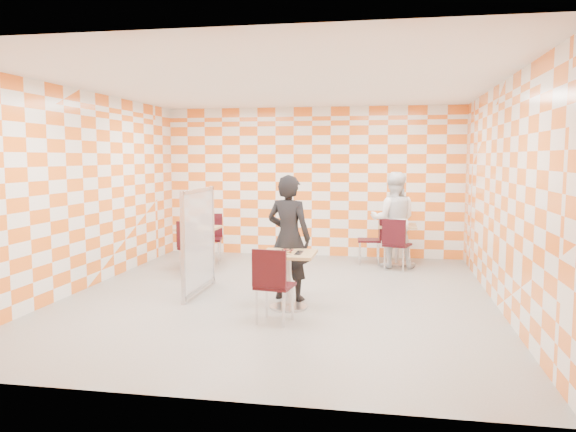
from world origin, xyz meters
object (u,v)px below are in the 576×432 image
Objects in this scene: sport_bottle at (387,219)px; chair_empty_near at (191,243)px; chair_second_side at (374,235)px; main_table at (288,270)px; chair_main_front at (272,280)px; chair_second_front at (396,240)px; partition at (199,240)px; second_table at (397,238)px; soda_bottle at (404,219)px; chair_empty_far at (211,234)px; empty_table at (198,240)px; man_white at (393,220)px; man_dark at (289,238)px.

chair_empty_near is at bearing -153.36° from sport_bottle.
main_table is at bearing -107.36° from chair_second_side.
sport_bottle is at bearing 69.62° from main_table.
chair_main_front is 4.39m from sport_bottle.
partition is at bearing -142.66° from chair_second_front.
soda_bottle is at bearing 14.25° from second_table.
chair_main_front is 0.60× the size of partition.
sport_bottle reaches higher than chair_main_front.
chair_second_front is 1.00× the size of chair_empty_far.
chair_second_side reaches higher than empty_table.
man_white reaches higher than chair_main_front.
partition reaches higher than second_table.
partition reaches higher than soda_bottle.
chair_second_front is at bearing 6.49° from empty_table.
sport_bottle reaches higher than second_table.
chair_main_front and chair_second_front have the same top height.
chair_empty_near is 0.53× the size of man_dark.
chair_empty_far is 0.53× the size of man_white.
chair_empty_far is at bearing 176.37° from chair_second_front.
second_table is 0.81× the size of chair_main_front.
soda_bottle is (1.67, 2.93, -0.03)m from man_dark.
partition is (0.63, -1.79, 0.28)m from empty_table.
chair_second_side and chair_empty_far have the same top height.
chair_second_front is (-0.04, -0.60, 0.04)m from second_table.
chair_main_front and chair_empty_far have the same top height.
partition is 0.88× the size of man_dark.
sport_bottle is (2.70, 2.84, 0.05)m from partition.
partition reaches higher than empty_table.
chair_main_front is (-1.52, -4.12, 0.04)m from second_table.
chair_second_front is at bearing 62.69° from main_table.
man_white is at bearing 96.23° from chair_second_front.
main_table and empty_table have the same top height.
chair_empty_far is at bearing -37.03° from man_dark.
man_dark reaches higher than chair_second_side.
chair_main_front is at bearing -105.08° from chair_second_side.
empty_table is (-2.07, 2.36, 0.00)m from main_table.
chair_empty_near is 4.02× the size of soda_bottle.
main_table is at bearing -117.31° from chair_second_front.
empty_table is at bearing 131.20° from main_table.
main_table is 3.44m from man_white.
second_table is at bearing 6.19° from chair_empty_far.
man_dark is 3.37m from soda_bottle.
empty_table is 3.82m from soda_bottle.
partition is (-2.47, -2.75, 0.25)m from chair_second_side.
chair_second_front is 0.53× the size of man_dark.
chair_empty_near is 1.00× the size of chair_empty_far.
second_table is 4.39m from chair_main_front.
man_white is (2.82, 2.55, 0.08)m from partition.
main_table is at bearing 85.41° from chair_main_front.
chair_empty_far is at bearing 104.00° from partition.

